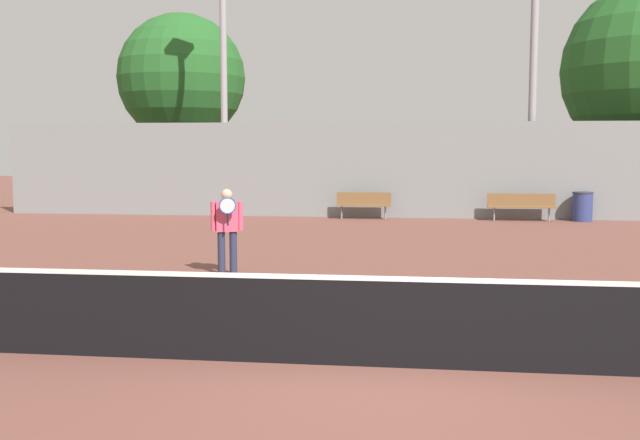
% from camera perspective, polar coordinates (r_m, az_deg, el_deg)
% --- Properties ---
extents(ground_plane, '(100.00, 100.00, 0.00)m').
position_cam_1_polar(ground_plane, '(8.25, 4.92, -11.10)').
color(ground_plane, brown).
extents(tennis_net, '(11.24, 0.09, 0.99)m').
position_cam_1_polar(tennis_net, '(8.12, 4.95, -7.69)').
color(tennis_net, '#195128').
rests_on(tennis_net, ground_plane).
extents(tennis_player, '(0.58, 0.48, 1.60)m').
position_cam_1_polar(tennis_player, '(13.98, -7.09, -0.46)').
color(tennis_player, '#282D47').
rests_on(tennis_player, ground_plane).
extents(bench_courtside_near, '(2.15, 0.40, 0.87)m').
position_cam_1_polar(bench_courtside_near, '(24.91, 15.09, 1.20)').
color(bench_courtside_near, brown).
rests_on(bench_courtside_near, ground_plane).
extents(bench_adjacent_court, '(1.80, 0.40, 0.87)m').
position_cam_1_polar(bench_adjacent_court, '(24.75, 3.34, 1.35)').
color(bench_adjacent_court, brown).
rests_on(bench_adjacent_court, ground_plane).
extents(light_pole_near_left, '(0.90, 0.60, 10.38)m').
position_cam_1_polar(light_pole_near_left, '(26.43, -7.38, 13.78)').
color(light_pole_near_left, '#939399').
rests_on(light_pole_near_left, ground_plane).
extents(light_pole_far_right, '(0.90, 0.60, 8.67)m').
position_cam_1_polar(light_pole_far_right, '(25.97, 15.96, 11.36)').
color(light_pole_far_right, '#939399').
rests_on(light_pole_far_right, ground_plane).
extents(trash_bin, '(0.65, 0.65, 0.94)m').
position_cam_1_polar(trash_bin, '(25.34, 19.37, 0.97)').
color(trash_bin, navy).
rests_on(trash_bin, ground_plane).
extents(back_fence, '(28.19, 0.06, 3.21)m').
position_cam_1_polar(back_fence, '(25.20, 6.71, 3.80)').
color(back_fence, gray).
rests_on(back_fence, ground_plane).
extents(tree_green_tall, '(5.35, 5.35, 7.95)m').
position_cam_1_polar(tree_green_tall, '(32.56, -10.51, 10.58)').
color(tree_green_tall, brown).
rests_on(tree_green_tall, ground_plane).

